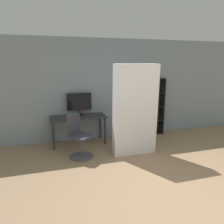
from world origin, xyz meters
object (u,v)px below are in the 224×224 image
Objects in this scene: bookshelf at (145,107)px; mattress_near at (135,111)px; monitor at (79,103)px; office_chair at (79,140)px.

bookshelf is 0.80× the size of mattress_near.
bookshelf reaches higher than monitor.
mattress_near is at bearing -123.71° from bookshelf.
mattress_near is (1.25, -0.20, 0.63)m from office_chair.
mattress_near reaches higher than monitor.
mattress_near reaches higher than bookshelf.
bookshelf is 1.50m from mattress_near.
monitor is 0.66× the size of office_chair.
bookshelf is at bearing 26.64° from office_chair.
office_chair is 2.35m from bookshelf.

